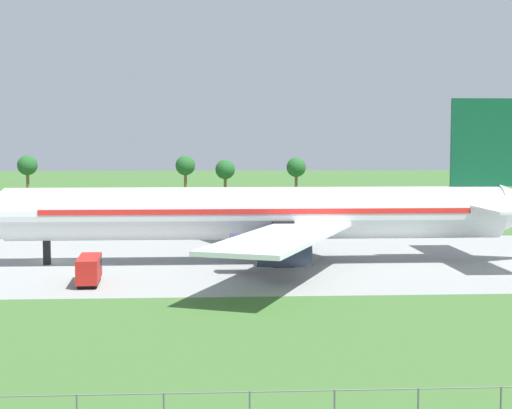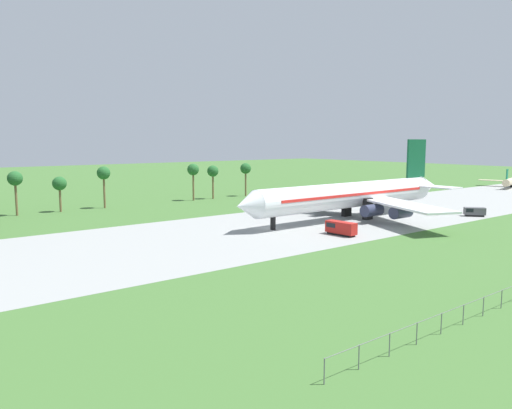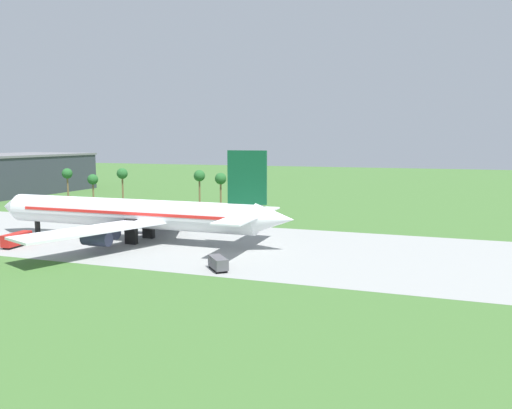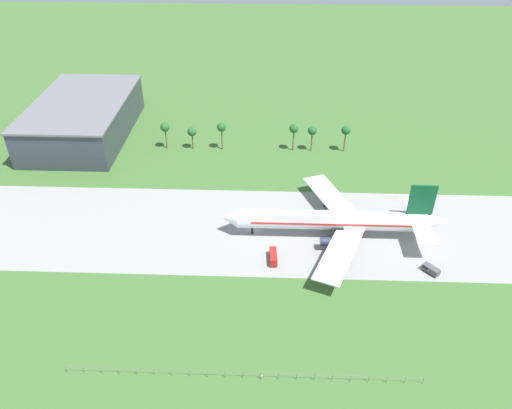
{
  "view_description": "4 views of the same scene",
  "coord_description": "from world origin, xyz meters",
  "px_view_note": "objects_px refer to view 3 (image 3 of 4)",
  "views": [
    {
      "loc": [
        18.18,
        -90.73,
        13.66
      ],
      "look_at": [
        23.42,
        -2.01,
        6.69
      ],
      "focal_mm": 55.0,
      "sensor_mm": 36.0,
      "label": 1
    },
    {
      "loc": [
        -66.32,
        -79.92,
        18.42
      ],
      "look_at": [
        -4.69,
        -2.01,
        5.69
      ],
      "focal_mm": 35.0,
      "sensor_mm": 36.0,
      "label": 2
    },
    {
      "loc": [
        81.94,
        -89.8,
        20.6
      ],
      "look_at": [
        51.53,
        -2.01,
        8.67
      ],
      "focal_mm": 35.0,
      "sensor_mm": 36.0,
      "label": 3
    },
    {
      "loc": [
        5.58,
        -124.78,
        95.78
      ],
      "look_at": [
        0.7,
        5.0,
        6.0
      ],
      "focal_mm": 35.0,
      "sensor_mm": 36.0,
      "label": 4
    }
  ],
  "objects_px": {
    "terminal_building": "(9,174)",
    "fuel_truck": "(17,239)",
    "baggage_tug": "(218,263)",
    "jet_airliner": "(135,214)"
  },
  "relations": [
    {
      "from": "fuel_truck",
      "to": "terminal_building",
      "type": "distance_m",
      "value": 111.47
    },
    {
      "from": "jet_airliner",
      "to": "baggage_tug",
      "type": "relative_size",
      "value": 13.69
    },
    {
      "from": "terminal_building",
      "to": "fuel_truck",
      "type": "bearing_deg",
      "value": -44.16
    },
    {
      "from": "jet_airliner",
      "to": "terminal_building",
      "type": "bearing_deg",
      "value": 146.6
    },
    {
      "from": "baggage_tug",
      "to": "fuel_truck",
      "type": "height_order",
      "value": "fuel_truck"
    },
    {
      "from": "jet_airliner",
      "to": "baggage_tug",
      "type": "xyz_separation_m",
      "value": [
        25.55,
        -16.2,
        -4.45
      ]
    },
    {
      "from": "jet_airliner",
      "to": "terminal_building",
      "type": "height_order",
      "value": "jet_airliner"
    },
    {
      "from": "jet_airliner",
      "to": "terminal_building",
      "type": "xyz_separation_m",
      "value": [
        -98.52,
        64.96,
        2.05
      ]
    },
    {
      "from": "jet_airliner",
      "to": "terminal_building",
      "type": "distance_m",
      "value": 118.02
    },
    {
      "from": "terminal_building",
      "to": "baggage_tug",
      "type": "bearing_deg",
      "value": -33.19
    }
  ]
}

